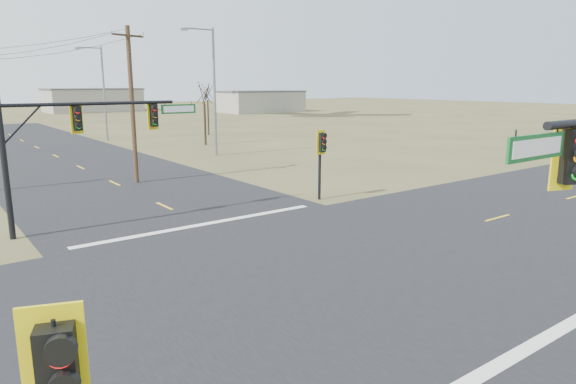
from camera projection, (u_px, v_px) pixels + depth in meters
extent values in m
plane|color=brown|center=(305.00, 271.00, 17.92)|extent=(320.00, 320.00, 0.00)
cube|color=black|center=(305.00, 271.00, 17.91)|extent=(160.00, 14.00, 0.02)
cube|color=black|center=(305.00, 271.00, 17.91)|extent=(14.00, 160.00, 0.02)
cube|color=silver|center=(503.00, 362.00, 12.03)|extent=(12.00, 0.40, 0.01)
cube|color=silver|center=(204.00, 224.00, 23.79)|extent=(12.00, 0.40, 0.01)
cube|color=#0B4F1F|center=(536.00, 147.00, 8.93)|extent=(1.80, 0.05, 0.45)
cylinder|color=black|center=(5.00, 167.00, 21.01)|extent=(0.25, 0.25, 6.15)
cylinder|color=black|center=(93.00, 104.00, 22.68)|extent=(7.47, 0.16, 0.16)
cube|color=#0B4F1F|center=(179.00, 109.00, 25.13)|extent=(1.80, 0.05, 0.45)
cylinder|color=black|center=(320.00, 166.00, 28.62)|extent=(0.16, 0.16, 3.77)
cylinder|color=#452D1D|center=(132.00, 106.00, 32.83)|extent=(0.29, 0.29, 9.95)
cube|color=#452D1D|center=(128.00, 35.00, 31.92)|extent=(2.31, 0.98, 0.12)
cylinder|color=slate|center=(215.00, 93.00, 45.55)|extent=(0.22, 0.22, 11.16)
cylinder|color=slate|center=(199.00, 29.00, 43.65)|extent=(2.68, 0.13, 0.13)
cube|color=slate|center=(184.00, 29.00, 42.89)|extent=(0.67, 0.50, 0.20)
cylinder|color=slate|center=(104.00, 94.00, 57.81)|extent=(0.21, 0.21, 10.44)
cylinder|color=slate|center=(89.00, 48.00, 56.03)|extent=(2.51, 0.13, 0.13)
cube|color=slate|center=(78.00, 48.00, 55.32)|extent=(0.63, 0.46, 0.19)
cylinder|color=black|center=(205.00, 124.00, 54.16)|extent=(0.23, 0.23, 4.38)
cylinder|color=black|center=(208.00, 117.00, 64.54)|extent=(0.19, 0.19, 4.42)
cube|color=gray|center=(93.00, 101.00, 118.28)|extent=(20.00, 12.00, 5.00)
cube|color=gray|center=(261.00, 102.00, 116.26)|extent=(18.00, 10.00, 4.50)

